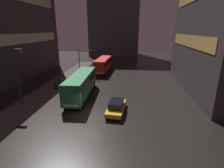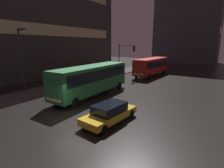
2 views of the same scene
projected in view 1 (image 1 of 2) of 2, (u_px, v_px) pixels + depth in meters
ground_plane at (90, 116)px, 20.32m from camera, size 120.00×120.00×0.00m
sidewalk_left at (53, 86)px, 30.76m from camera, size 4.00×48.00×0.15m
building_far_backdrop at (115, 16)px, 65.21m from camera, size 18.07×12.00×29.05m
bus_near at (81, 83)px, 25.79m from camera, size 2.97×11.15×3.42m
bus_far at (103, 64)px, 40.92m from camera, size 2.93×10.01×3.23m
car_taxi at (116, 107)px, 21.12m from camera, size 2.23×4.84×1.45m
pedestrian_near at (55, 84)px, 28.62m from camera, size 0.34×0.34×1.75m
pedestrian_mid at (59, 80)px, 30.51m from camera, size 0.58×0.58×1.79m
traffic_light_main at (84, 58)px, 36.60m from camera, size 3.13×0.35×5.82m
street_lamp_sidewalk at (18, 68)px, 21.84m from camera, size 1.25×0.36×7.32m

